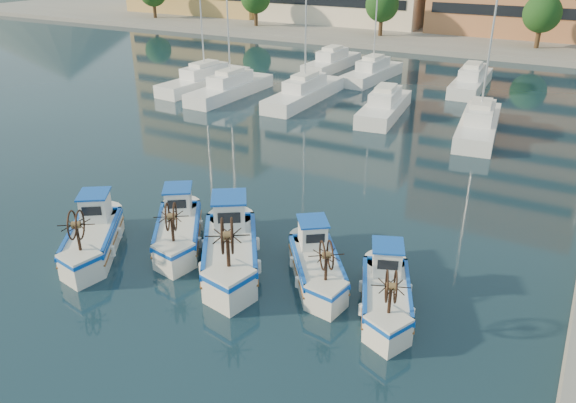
{
  "coord_description": "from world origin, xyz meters",
  "views": [
    {
      "loc": [
        10.73,
        -14.29,
        11.27
      ],
      "look_at": [
        0.55,
        4.01,
        1.5
      ],
      "focal_mm": 35.0,
      "sensor_mm": 36.0,
      "label": 1
    }
  ],
  "objects_px": {
    "fishing_boat_a": "(93,235)",
    "fishing_boat_d": "(317,262)",
    "fishing_boat_c": "(230,246)",
    "fishing_boat_b": "(178,227)",
    "fishing_boat_e": "(386,291)"
  },
  "relations": [
    {
      "from": "fishing_boat_e",
      "to": "fishing_boat_b",
      "type": "bearing_deg",
      "value": 157.31
    },
    {
      "from": "fishing_boat_e",
      "to": "fishing_boat_d",
      "type": "bearing_deg",
      "value": 148.33
    },
    {
      "from": "fishing_boat_e",
      "to": "fishing_boat_c",
      "type": "bearing_deg",
      "value": 161.05
    },
    {
      "from": "fishing_boat_a",
      "to": "fishing_boat_e",
      "type": "bearing_deg",
      "value": -24.54
    },
    {
      "from": "fishing_boat_d",
      "to": "fishing_boat_e",
      "type": "distance_m",
      "value": 2.89
    },
    {
      "from": "fishing_boat_a",
      "to": "fishing_boat_e",
      "type": "relative_size",
      "value": 1.07
    },
    {
      "from": "fishing_boat_c",
      "to": "fishing_boat_e",
      "type": "distance_m",
      "value": 6.1
    },
    {
      "from": "fishing_boat_d",
      "to": "fishing_boat_b",
      "type": "bearing_deg",
      "value": 146.64
    },
    {
      "from": "fishing_boat_c",
      "to": "fishing_boat_d",
      "type": "relative_size",
      "value": 1.26
    },
    {
      "from": "fishing_boat_b",
      "to": "fishing_boat_d",
      "type": "height_order",
      "value": "fishing_boat_b"
    },
    {
      "from": "fishing_boat_a",
      "to": "fishing_boat_d",
      "type": "xyz_separation_m",
      "value": [
        8.6,
        2.52,
        -0.06
      ]
    },
    {
      "from": "fishing_boat_b",
      "to": "fishing_boat_e",
      "type": "distance_m",
      "value": 8.95
    },
    {
      "from": "fishing_boat_d",
      "to": "fishing_boat_e",
      "type": "xyz_separation_m",
      "value": [
        2.85,
        -0.5,
        -0.0
      ]
    },
    {
      "from": "fishing_boat_b",
      "to": "fishing_boat_d",
      "type": "distance_m",
      "value": 6.12
    },
    {
      "from": "fishing_boat_b",
      "to": "fishing_boat_e",
      "type": "xyz_separation_m",
      "value": [
        8.95,
        -0.16,
        -0.05
      ]
    }
  ]
}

